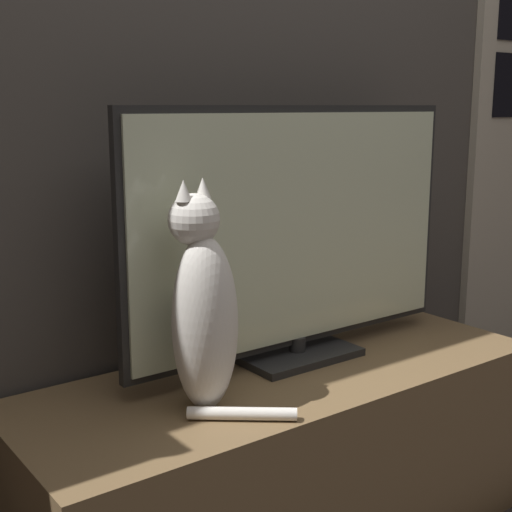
{
  "coord_description": "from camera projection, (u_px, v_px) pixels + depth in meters",
  "views": [
    {
      "loc": [
        -1.08,
        -0.4,
        1.15
      ],
      "look_at": [
        -0.1,
        0.91,
        0.8
      ],
      "focal_mm": 50.0,
      "sensor_mm": 36.0,
      "label": 1
    }
  ],
  "objects": [
    {
      "name": "tv_stand",
      "position": [
        285.0,
        460.0,
        1.86
      ],
      "size": [
        1.39,
        0.52,
        0.49
      ],
      "color": "brown",
      "rests_on": "ground_plane"
    },
    {
      "name": "cat",
      "position": [
        203.0,
        311.0,
        1.54
      ],
      "size": [
        0.22,
        0.28,
        0.51
      ],
      "rotation": [
        0.0,
        0.0,
        0.3
      ],
      "color": "silver",
      "rests_on": "tv_stand"
    },
    {
      "name": "wall_back",
      "position": [
        215.0,
        47.0,
        1.88
      ],
      "size": [
        4.8,
        0.05,
        2.6
      ],
      "color": "#47423D",
      "rests_on": "ground_plane"
    },
    {
      "name": "tv",
      "position": [
        298.0,
        235.0,
        1.84
      ],
      "size": [
        1.02,
        0.19,
        0.66
      ],
      "color": "black",
      "rests_on": "tv_stand"
    }
  ]
}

